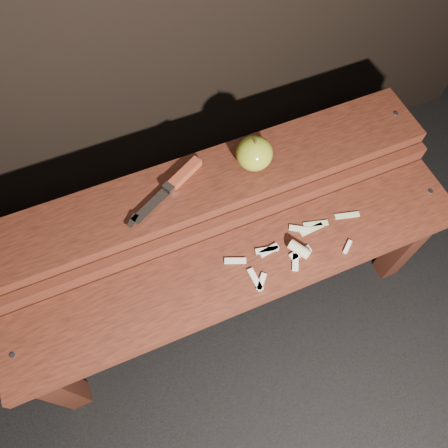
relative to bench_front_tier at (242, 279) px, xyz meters
name	(u,v)px	position (x,y,z in m)	size (l,w,h in m)	color
ground	(231,301)	(0.00, 0.06, -0.35)	(60.00, 60.00, 0.00)	black
bench_front_tier	(242,279)	(0.00, 0.00, 0.00)	(1.20, 0.20, 0.42)	#39170E
bench_rear_tier	(209,198)	(0.00, 0.23, 0.06)	(1.20, 0.21, 0.50)	#39170E
apple	(254,153)	(0.13, 0.23, 0.19)	(0.09, 0.09, 0.10)	olive
knife	(176,181)	(-0.08, 0.25, 0.16)	(0.23, 0.13, 0.02)	#973B21
apple_scraps	(293,249)	(0.14, 0.00, 0.07)	(0.38, 0.13, 0.03)	beige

